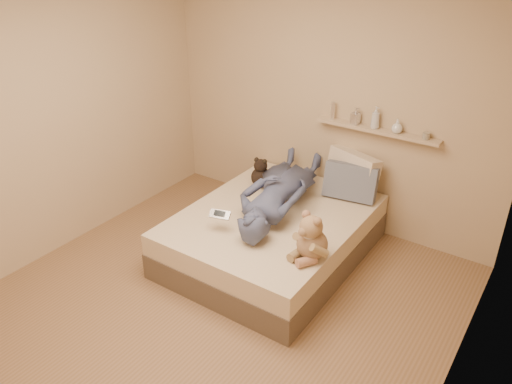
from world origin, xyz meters
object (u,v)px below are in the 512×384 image
Objects in this scene: bed at (273,235)px; wall_shelf at (376,130)px; dark_plush at (261,174)px; pillow_cream at (352,172)px; teddy_bear at (311,240)px; pillow_grey at (351,182)px; game_console at (220,214)px; person at (278,190)px.

wall_shelf is at bearing 58.82° from bed.
dark_plush is 0.57× the size of pillow_cream.
dark_plush is (-1.02, 0.82, -0.03)m from teddy_bear.
bed is 0.84m from teddy_bear.
teddy_bear is 1.27m from pillow_cream.
wall_shelf is (0.11, 0.22, 0.48)m from pillow_grey.
dark_plush reaches higher than bed.
pillow_cream reaches higher than bed.
dark_plush reaches higher than game_console.
pillow_grey is at bearing 18.68° from dark_plush.
wall_shelf is at bearing 92.69° from teddy_bear.
game_console is (-0.23, -0.50, 0.39)m from bed.
game_console is 0.39× the size of pillow_grey.
teddy_bear is at bearing -87.31° from wall_shelf.
person is at bearing 103.75° from bed.
bed is 1.24× the size of person.
person reaches higher than pillow_grey.
pillow_cream reaches higher than person.
game_console is at bearing -174.72° from teddy_bear.
person is at bearing -130.50° from pillow_grey.
person is 1.27× the size of wall_shelf.
person is (0.19, 0.63, 0.02)m from game_console.
person is at bearing -35.55° from dark_plush.
teddy_bear is at bearing 5.28° from game_console.
pillow_grey is at bearing -117.07° from wall_shelf.
teddy_bear reaches higher than person.
pillow_cream is at bearing 28.23° from dark_plush.
wall_shelf is (0.55, 0.91, 0.88)m from bed.
pillow_cream is (-0.23, 1.25, 0.03)m from teddy_bear.
person is (-0.65, 0.56, 0.01)m from teddy_bear.
teddy_bear is 1.31m from dark_plush.
teddy_bear is 1.31× the size of dark_plush.
dark_plush is at bearing -152.19° from wall_shelf.
bed is at bearing 91.59° from person.
dark_plush is 0.20× the size of person.
bed is 0.68m from dark_plush.
pillow_cream is 0.36× the size of person.
wall_shelf is at bearing -139.28° from person.
game_console is 0.36× the size of pillow_cream.
dark_plush is 0.46m from person.
pillow_cream is at bearing 110.39° from pillow_grey.
dark_plush is (-0.41, 0.40, 0.36)m from bed.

